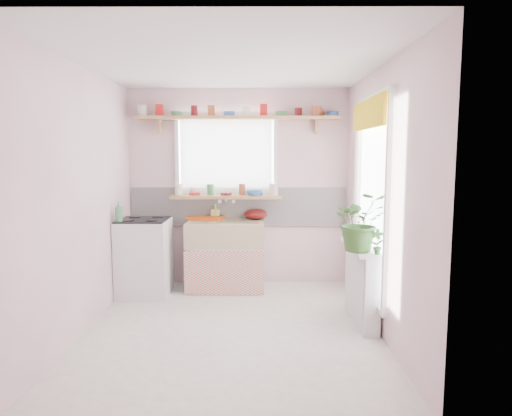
{
  "coord_description": "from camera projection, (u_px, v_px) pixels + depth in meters",
  "views": [
    {
      "loc": [
        0.25,
        -4.26,
        1.69
      ],
      "look_at": [
        0.23,
        0.55,
        1.11
      ],
      "focal_mm": 32.0,
      "sensor_mm": 36.0,
      "label": 1
    }
  ],
  "objects": [
    {
      "name": "windowsill",
      "position": [
        226.0,
        197.0,
        5.76
      ],
      "size": [
        1.4,
        0.22,
        0.04
      ],
      "primitive_type": "cube",
      "color": "tan",
      "rests_on": "room"
    },
    {
      "name": "shelf_vase",
      "position": [
        320.0,
        111.0,
        5.68
      ],
      "size": [
        0.16,
        0.16,
        0.13
      ],
      "primitive_type": "imported",
      "rotation": [
        0.0,
        0.0,
        -0.26
      ],
      "color": "#974F2E",
      "rests_on": "pine_shelf"
    },
    {
      "name": "shelf_crockery",
      "position": [
        234.0,
        112.0,
        5.63
      ],
      "size": [
        2.47,
        0.11,
        0.12
      ],
      "color": "silver",
      "rests_on": "pine_shelf"
    },
    {
      "name": "sill_bowl",
      "position": [
        254.0,
        193.0,
        5.7
      ],
      "size": [
        0.21,
        0.21,
        0.06
      ],
      "primitive_type": "imported",
      "rotation": [
        0.0,
        0.0,
        0.05
      ],
      "color": "#3467A9",
      "rests_on": "windowsill"
    },
    {
      "name": "dish_tray",
      "position": [
        206.0,
        217.0,
        5.82
      ],
      "size": [
        0.5,
        0.43,
        0.04
      ],
      "primitive_type": "cube",
      "rotation": [
        0.0,
        0.0,
        -0.3
      ],
      "color": "#D44F12",
      "rests_on": "sink_unit"
    },
    {
      "name": "sill_cup",
      "position": [
        195.0,
        191.0,
        5.82
      ],
      "size": [
        0.13,
        0.13,
        0.1
      ],
      "primitive_type": "imported",
      "rotation": [
        0.0,
        0.0,
        -0.04
      ],
      "color": "silver",
      "rests_on": "windowsill"
    },
    {
      "name": "fruit_bowl",
      "position": [
        359.0,
        236.0,
        4.87
      ],
      "size": [
        0.39,
        0.39,
        0.07
      ],
      "primitive_type": "imported",
      "rotation": [
        0.0,
        0.0,
        0.41
      ],
      "color": "silver",
      "rests_on": "radiator_ledge"
    },
    {
      "name": "room",
      "position": [
        294.0,
        182.0,
        5.12
      ],
      "size": [
        3.2,
        3.2,
        3.2
      ],
      "color": "white",
      "rests_on": "ground"
    },
    {
      "name": "colander",
      "position": [
        256.0,
        214.0,
        5.81
      ],
      "size": [
        0.34,
        0.34,
        0.14
      ],
      "primitive_type": "ellipsoid",
      "rotation": [
        0.0,
        0.0,
        -0.14
      ],
      "color": "#550F0E",
      "rests_on": "sink_unit"
    },
    {
      "name": "jade_plant",
      "position": [
        361.0,
        222.0,
        4.25
      ],
      "size": [
        0.54,
        0.47,
        0.56
      ],
      "primitive_type": "imported",
      "rotation": [
        0.0,
        0.0,
        0.08
      ],
      "color": "#335D25",
      "rests_on": "radiator_ledge"
    },
    {
      "name": "cooker_bottle",
      "position": [
        119.0,
        212.0,
        5.14
      ],
      "size": [
        0.09,
        0.09,
        0.23
      ],
      "primitive_type": "imported",
      "rotation": [
        0.0,
        0.0,
        0.03
      ],
      "color": "#458A55",
      "rests_on": "cooker"
    },
    {
      "name": "pine_shelf",
      "position": [
        238.0,
        118.0,
        5.64
      ],
      "size": [
        2.52,
        0.24,
        0.04
      ],
      "primitive_type": "cube",
      "color": "tan",
      "rests_on": "room"
    },
    {
      "name": "soap_bottle_sink",
      "position": [
        215.0,
        212.0,
        5.81
      ],
      "size": [
        0.11,
        0.11,
        0.19
      ],
      "primitive_type": "imported",
      "rotation": [
        0.0,
        0.0,
        -0.33
      ],
      "color": "#BACC5A",
      "rests_on": "sink_unit"
    },
    {
      "name": "sill_crockery",
      "position": [
        225.0,
        191.0,
        5.76
      ],
      "size": [
        1.35,
        0.11,
        0.12
      ],
      "color": "silver",
      "rests_on": "windowsill"
    },
    {
      "name": "fruit",
      "position": [
        359.0,
        230.0,
        4.87
      ],
      "size": [
        0.2,
        0.14,
        0.1
      ],
      "color": "orange",
      "rests_on": "fruit_bowl"
    },
    {
      "name": "radiator_ledge",
      "position": [
        362.0,
        282.0,
        4.58
      ],
      "size": [
        0.22,
        0.95,
        0.78
      ],
      "color": "white",
      "rests_on": "ground"
    },
    {
      "name": "sink_unit",
      "position": [
        226.0,
        255.0,
        5.66
      ],
      "size": [
        0.95,
        0.65,
        1.11
      ],
      "color": "white",
      "rests_on": "ground"
    },
    {
      "name": "herb_pot",
      "position": [
        377.0,
        242.0,
        4.12
      ],
      "size": [
        0.14,
        0.12,
        0.23
      ],
      "primitive_type": "imported",
      "rotation": [
        0.0,
        0.0,
        -0.33
      ],
      "color": "#296127",
      "rests_on": "radiator_ledge"
    },
    {
      "name": "cooker",
      "position": [
        144.0,
        257.0,
        5.42
      ],
      "size": [
        0.58,
        0.58,
        0.93
      ],
      "color": "white",
      "rests_on": "ground"
    }
  ]
}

